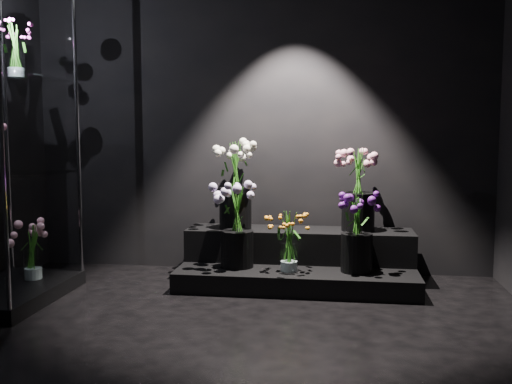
# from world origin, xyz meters

# --- Properties ---
(floor) EXTENTS (4.00, 4.00, 0.00)m
(floor) POSITION_xyz_m (0.00, 0.00, 0.00)
(floor) COLOR black
(floor) RESTS_ON ground
(wall_back) EXTENTS (4.00, 0.00, 4.00)m
(wall_back) POSITION_xyz_m (0.00, 2.00, 1.40)
(wall_back) COLOR black
(wall_back) RESTS_ON floor
(display_riser) EXTENTS (1.87, 0.83, 0.42)m
(display_riser) POSITION_xyz_m (0.38, 1.63, 0.17)
(display_riser) COLOR black
(display_riser) RESTS_ON floor
(display_case) EXTENTS (0.65, 1.08, 2.37)m
(display_case) POSITION_xyz_m (-1.66, 0.81, 1.18)
(display_case) COLOR black
(display_case) RESTS_ON floor
(bouquet_orange_bells) EXTENTS (0.33, 0.33, 0.46)m
(bouquet_orange_bells) POSITION_xyz_m (0.32, 1.34, 0.40)
(bouquet_orange_bells) COLOR white
(bouquet_orange_bells) RESTS_ON display_riser
(bouquet_lilac) EXTENTS (0.45, 0.45, 0.66)m
(bouquet_lilac) POSITION_xyz_m (-0.09, 1.43, 0.52)
(bouquet_lilac) COLOR black
(bouquet_lilac) RESTS_ON display_riser
(bouquet_purple) EXTENTS (0.35, 0.35, 0.62)m
(bouquet_purple) POSITION_xyz_m (0.84, 1.40, 0.49)
(bouquet_purple) COLOR black
(bouquet_purple) RESTS_ON display_riser
(bouquet_cream_roses) EXTENTS (0.50, 0.50, 0.72)m
(bouquet_cream_roses) POSITION_xyz_m (-0.16, 1.71, 0.83)
(bouquet_cream_roses) COLOR black
(bouquet_cream_roses) RESTS_ON display_riser
(bouquet_pink_roses) EXTENTS (0.39, 0.39, 0.66)m
(bouquet_pink_roses) POSITION_xyz_m (0.86, 1.75, 0.79)
(bouquet_pink_roses) COLOR black
(bouquet_pink_roses) RESTS_ON display_riser
(bouquet_case_magenta) EXTENTS (0.26, 0.26, 0.40)m
(bouquet_case_magenta) POSITION_xyz_m (-1.66, 1.00, 1.82)
(bouquet_case_magenta) COLOR white
(bouquet_case_magenta) RESTS_ON display_case
(bouquet_case_base_pink) EXTENTS (0.38, 0.38, 0.42)m
(bouquet_case_base_pink) POSITION_xyz_m (-1.60, 1.01, 0.34)
(bouquet_case_base_pink) COLOR white
(bouquet_case_base_pink) RESTS_ON display_case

